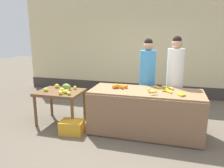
% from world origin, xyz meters
% --- Properties ---
extents(ground_plane, '(24.00, 24.00, 0.00)m').
position_xyz_m(ground_plane, '(0.00, 0.00, 0.00)').
color(ground_plane, '#665B4C').
extents(market_wall_back, '(8.15, 0.23, 3.34)m').
position_xyz_m(market_wall_back, '(0.00, 2.77, 1.64)').
color(market_wall_back, beige).
rests_on(market_wall_back, ground).
extents(fruit_stall_counter, '(2.11, 0.85, 0.85)m').
position_xyz_m(fruit_stall_counter, '(0.30, -0.01, 0.42)').
color(fruit_stall_counter, olive).
rests_on(fruit_stall_counter, ground).
extents(side_table_wooden, '(0.94, 0.72, 0.71)m').
position_xyz_m(side_table_wooden, '(-1.51, 0.00, 0.61)').
color(side_table_wooden, brown).
rests_on(side_table_wooden, ground).
extents(banana_bunch_pile, '(0.67, 0.66, 0.07)m').
position_xyz_m(banana_bunch_pile, '(0.69, -0.00, 0.88)').
color(banana_bunch_pile, yellow).
rests_on(banana_bunch_pile, fruit_stall_counter).
extents(orange_pile, '(0.30, 0.17, 0.09)m').
position_xyz_m(orange_pile, '(-0.23, 0.03, 0.89)').
color(orange_pile, orange).
rests_on(orange_pile, fruit_stall_counter).
extents(mango_papaya_pile, '(0.71, 0.58, 0.14)m').
position_xyz_m(mango_papaya_pile, '(-1.43, 0.03, 0.76)').
color(mango_papaya_pile, '#E3C846').
rests_on(mango_papaya_pile, side_table_wooden).
extents(vendor_woman_blue_shirt, '(0.34, 0.34, 1.80)m').
position_xyz_m(vendor_woman_blue_shirt, '(0.25, 0.66, 0.91)').
color(vendor_woman_blue_shirt, '#33333D').
rests_on(vendor_woman_blue_shirt, ground).
extents(vendor_woman_white_shirt, '(0.34, 0.34, 1.86)m').
position_xyz_m(vendor_woman_white_shirt, '(0.82, 0.62, 0.94)').
color(vendor_woman_white_shirt, '#33333D').
rests_on(vendor_woman_white_shirt, ground).
extents(produce_crate, '(0.47, 0.37, 0.26)m').
position_xyz_m(produce_crate, '(-1.05, -0.43, 0.13)').
color(produce_crate, gold).
rests_on(produce_crate, ground).
extents(produce_sack, '(0.43, 0.46, 0.57)m').
position_xyz_m(produce_sack, '(-0.79, 0.66, 0.29)').
color(produce_sack, tan).
rests_on(produce_sack, ground).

